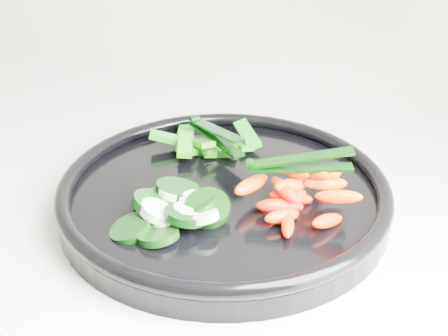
% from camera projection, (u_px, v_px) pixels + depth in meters
% --- Properties ---
extents(veggie_tray, '(0.40, 0.40, 0.04)m').
position_uv_depth(veggie_tray, '(224.00, 195.00, 0.70)').
color(veggie_tray, black).
rests_on(veggie_tray, counter).
extents(cucumber_pile, '(0.13, 0.14, 0.04)m').
position_uv_depth(cucumber_pile, '(169.00, 207.00, 0.66)').
color(cucumber_pile, black).
rests_on(cucumber_pile, veggie_tray).
extents(carrot_pile, '(0.14, 0.16, 0.05)m').
position_uv_depth(carrot_pile, '(298.00, 192.00, 0.67)').
color(carrot_pile, '#EB5900').
rests_on(carrot_pile, veggie_tray).
extents(pepper_pile, '(0.14, 0.12, 0.04)m').
position_uv_depth(pepper_pile, '(206.00, 144.00, 0.79)').
color(pepper_pile, '#0A6A0F').
rests_on(pepper_pile, veggie_tray).
extents(tong_carrot, '(0.11, 0.06, 0.02)m').
position_uv_depth(tong_carrot, '(298.00, 163.00, 0.66)').
color(tong_carrot, black).
rests_on(tong_carrot, carrot_pile).
extents(tong_pepper, '(0.10, 0.08, 0.02)m').
position_uv_depth(tong_pepper, '(214.00, 133.00, 0.77)').
color(tong_pepper, black).
rests_on(tong_pepper, pepper_pile).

